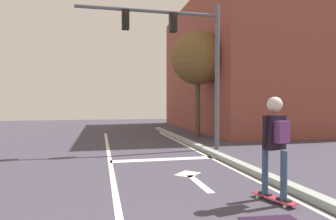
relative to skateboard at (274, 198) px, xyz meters
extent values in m
cube|color=silver|center=(-2.60, 2.13, -0.06)|extent=(0.12, 20.00, 0.01)
cube|color=silver|center=(0.42, 2.13, -0.06)|extent=(0.12, 20.00, 0.01)
cube|color=silver|center=(-1.01, 4.12, -0.06)|extent=(3.17, 0.40, 0.01)
cube|color=silver|center=(-0.85, 1.39, -0.06)|extent=(0.16, 1.40, 0.01)
cube|color=silver|center=(-0.85, 2.24, -0.06)|extent=(0.71, 0.71, 0.01)
cube|color=#97A49C|center=(0.67, 2.13, 0.00)|extent=(0.24, 24.00, 0.14)
cube|color=#A72B3C|center=(0.00, 0.00, 0.01)|extent=(0.43, 0.84, 0.02)
cube|color=#B2B2B7|center=(-0.09, 0.27, -0.01)|extent=(0.15, 0.09, 0.01)
cylinder|color=silver|center=(-0.17, 0.24, -0.04)|extent=(0.04, 0.06, 0.05)
cylinder|color=silver|center=(-0.01, 0.29, -0.04)|extent=(0.04, 0.06, 0.05)
cube|color=#B2B2B7|center=(0.09, -0.27, -0.01)|extent=(0.15, 0.09, 0.01)
cylinder|color=silver|center=(0.01, -0.29, -0.04)|extent=(0.04, 0.06, 0.05)
cylinder|color=silver|center=(0.17, -0.24, -0.04)|extent=(0.04, 0.06, 0.05)
cylinder|color=#314B6B|center=(-0.06, 0.18, 0.42)|extent=(0.11, 0.11, 0.82)
cube|color=black|center=(-0.06, 0.18, 0.03)|extent=(0.16, 0.26, 0.03)
cylinder|color=#314B6B|center=(0.06, -0.18, 0.42)|extent=(0.11, 0.11, 0.82)
cube|color=black|center=(0.06, -0.18, 0.03)|extent=(0.16, 0.26, 0.03)
cube|color=black|center=(0.00, 0.00, 1.12)|extent=(0.42, 0.29, 0.57)
cylinder|color=black|center=(-0.20, -0.03, 1.14)|extent=(0.07, 0.12, 0.53)
cylinder|color=black|center=(0.18, 0.09, 1.14)|extent=(0.07, 0.12, 0.53)
sphere|color=tan|center=(0.00, 0.00, 1.56)|extent=(0.23, 0.23, 0.23)
sphere|color=silver|center=(0.00, 0.00, 1.59)|extent=(0.25, 0.25, 0.25)
cube|color=#5D2E6B|center=(0.04, -0.13, 1.14)|extent=(0.29, 0.21, 0.36)
cube|color=#28162C|center=(-0.62, -0.82, 0.01)|extent=(0.80, 0.29, 0.02)
cube|color=#B2B2B7|center=(-0.36, -0.84, 0.00)|extent=(0.06, 0.18, 0.01)
cylinder|color=#CE4730|center=(-0.35, -0.74, -0.04)|extent=(0.06, 0.03, 0.06)
cylinder|color=#575965|center=(1.26, 5.62, 2.55)|extent=(0.16, 0.16, 5.22)
cylinder|color=#575965|center=(-1.20, 5.62, 4.75)|extent=(4.92, 0.12, 0.12)
cube|color=black|center=(-0.38, 5.62, 4.40)|extent=(0.24, 0.28, 0.64)
cylinder|color=red|center=(-0.38, 5.47, 4.60)|extent=(0.02, 0.10, 0.10)
cylinder|color=#3C3106|center=(-0.38, 5.47, 4.40)|extent=(0.02, 0.10, 0.10)
cylinder|color=black|center=(-0.38, 5.47, 4.20)|extent=(0.02, 0.10, 0.10)
cube|color=black|center=(-2.02, 5.62, 4.40)|extent=(0.24, 0.28, 0.64)
cylinder|color=red|center=(-2.02, 5.47, 4.60)|extent=(0.02, 0.10, 0.10)
cylinder|color=#3C3106|center=(-2.02, 5.47, 4.40)|extent=(0.02, 0.10, 0.10)
cylinder|color=black|center=(-2.02, 5.47, 4.20)|extent=(0.02, 0.10, 0.10)
cylinder|color=brown|center=(1.82, 9.48, 1.49)|extent=(0.25, 0.25, 3.10)
sphere|color=brown|center=(1.82, 9.48, 3.83)|extent=(2.65, 2.65, 2.65)
cube|color=brown|center=(7.55, 13.63, 3.97)|extent=(9.96, 12.66, 8.06)
camera|label=1|loc=(-2.86, -4.46, 1.61)|focal=31.76mm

